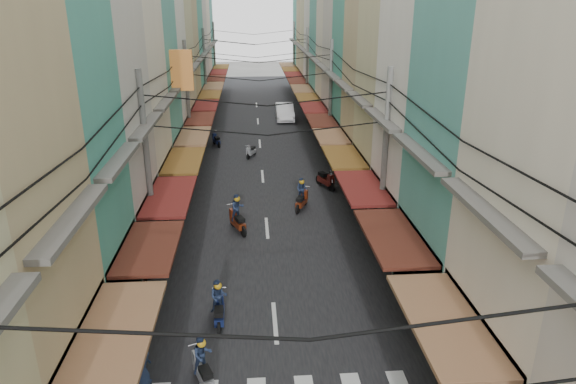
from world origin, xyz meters
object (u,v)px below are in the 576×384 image
bicycle (440,257)px  white_car (285,120)px  traffic_sign (424,229)px  market_umbrella (480,281)px

bicycle → white_car: bearing=7.5°
bicycle → traffic_sign: traffic_sign is taller
market_umbrella → traffic_sign: traffic_sign is taller
white_car → market_umbrella: (3.91, -34.05, 2.30)m
bicycle → traffic_sign: (-1.59, -1.99, 2.35)m
traffic_sign → bicycle: bearing=51.5°
white_car → traffic_sign: traffic_sign is taller
bicycle → market_umbrella: market_umbrella is taller
bicycle → market_umbrella: bearing=167.6°
bicycle → traffic_sign: size_ratio=0.45×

